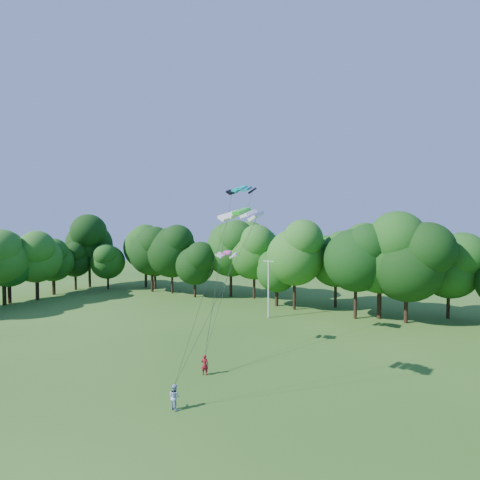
% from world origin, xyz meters
% --- Properties ---
extents(ground, '(160.00, 160.00, 0.00)m').
position_xyz_m(ground, '(0.00, 0.00, 0.00)').
color(ground, '#245316').
rests_on(ground, ground).
extents(utility_pole, '(1.53, 0.20, 7.65)m').
position_xyz_m(utility_pole, '(-4.50, 27.73, 3.95)').
color(utility_pole, silver).
rests_on(utility_pole, ground).
extents(kite_flyer_left, '(0.70, 0.57, 1.66)m').
position_xyz_m(kite_flyer_left, '(-1.35, 8.10, 0.83)').
color(kite_flyer_left, maroon).
rests_on(kite_flyer_left, ground).
extents(kite_flyer_right, '(0.91, 0.76, 1.68)m').
position_xyz_m(kite_flyer_right, '(0.07, 2.41, 0.84)').
color(kite_flyer_right, '#A7BBE8').
rests_on(kite_flyer_right, ground).
extents(kite_teal, '(2.93, 1.33, 0.58)m').
position_xyz_m(kite_teal, '(-2.37, 16.40, 15.92)').
color(kite_teal, '#059B99').
rests_on(kite_teal, ground).
extents(kite_green, '(3.20, 1.80, 0.54)m').
position_xyz_m(kite_green, '(3.41, 5.54, 13.11)').
color(kite_green, green).
rests_on(kite_green, ground).
extents(kite_pink, '(2.19, 1.42, 0.34)m').
position_xyz_m(kite_pink, '(-2.78, 14.07, 9.52)').
color(kite_pink, '#EE42AD').
rests_on(kite_pink, ground).
extents(tree_back_west, '(7.25, 7.25, 10.54)m').
position_xyz_m(tree_back_west, '(-32.41, 37.54, 6.58)').
color(tree_back_west, '#2F2112').
rests_on(tree_back_west, ground).
extents(tree_back_center, '(9.00, 9.00, 13.10)m').
position_xyz_m(tree_back_center, '(5.64, 32.68, 8.18)').
color(tree_back_center, '#2F1F12').
rests_on(tree_back_center, ground).
extents(tree_flank_west, '(8.02, 8.02, 11.67)m').
position_xyz_m(tree_flank_west, '(-43.57, 16.77, 7.28)').
color(tree_flank_west, '#332314').
rests_on(tree_flank_west, ground).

